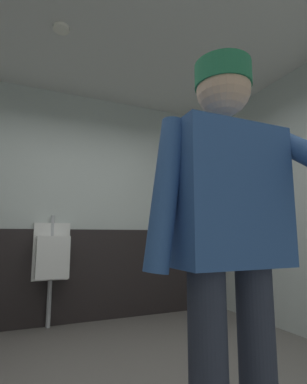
% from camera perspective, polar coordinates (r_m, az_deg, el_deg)
% --- Properties ---
extents(wall_back, '(4.60, 0.12, 2.80)m').
position_cam_1_polar(wall_back, '(3.82, -14.14, -2.20)').
color(wall_back, silver).
rests_on(wall_back, ground_plane).
extents(wainscot_band_back, '(4.00, 0.03, 1.08)m').
position_cam_1_polar(wainscot_band_back, '(3.76, -14.43, -15.26)').
color(wainscot_band_back, black).
rests_on(wainscot_band_back, ground_plane).
extents(downlight_far, '(0.14, 0.14, 0.03)m').
position_cam_1_polar(downlight_far, '(3.04, -17.34, 27.85)').
color(downlight_far, white).
extents(urinal_solo, '(0.40, 0.34, 1.24)m').
position_cam_1_polar(urinal_solo, '(3.55, -18.99, -11.62)').
color(urinal_solo, white).
rests_on(urinal_solo, ground_plane).
extents(person, '(0.67, 0.60, 1.71)m').
position_cam_1_polar(person, '(1.17, 14.52, -7.56)').
color(person, '#2D3342').
rests_on(person, ground_plane).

